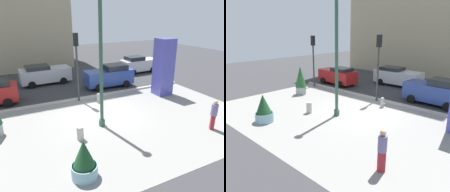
# 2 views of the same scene
# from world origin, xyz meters

# --- Properties ---
(ground_plane) EXTENTS (60.00, 60.00, 0.00)m
(ground_plane) POSITION_xyz_m (0.00, 4.00, 0.00)
(ground_plane) COLOR #38383A
(plaza_pavement) EXTENTS (18.00, 10.00, 0.02)m
(plaza_pavement) POSITION_xyz_m (0.00, -2.00, 0.00)
(plaza_pavement) COLOR gray
(plaza_pavement) RESTS_ON ground_plane
(curb_strip) EXTENTS (18.00, 0.24, 0.16)m
(curb_strip) POSITION_xyz_m (0.00, 3.12, 0.08)
(curb_strip) COLOR #B7B2A8
(curb_strip) RESTS_ON ground_plane
(lamp_post) EXTENTS (0.44, 0.44, 7.49)m
(lamp_post) POSITION_xyz_m (-0.71, -1.54, 3.66)
(lamp_post) COLOR #335642
(lamp_post) RESTS_ON ground_plane
(art_pillar_blue) EXTENTS (1.25, 1.25, 4.51)m
(art_pillar_blue) POSITION_xyz_m (5.99, 1.31, 2.25)
(art_pillar_blue) COLOR #4C4CAD
(art_pillar_blue) RESTS_ON ground_plane
(potted_plant_curbside) EXTENTS (1.08, 1.08, 1.71)m
(potted_plant_curbside) POSITION_xyz_m (-3.17, -5.28, 0.78)
(potted_plant_curbside) COLOR #7AA8B7
(potted_plant_curbside) RESTS_ON ground_plane
(fire_hydrant) EXTENTS (0.36, 0.26, 0.75)m
(fire_hydrant) POSITION_xyz_m (0.56, 1.89, 0.37)
(fire_hydrant) COLOR #99999E
(fire_hydrant) RESTS_ON ground_plane
(concrete_bollard) EXTENTS (0.36, 0.36, 0.75)m
(concrete_bollard) POSITION_xyz_m (-2.38, -2.46, 0.38)
(concrete_bollard) COLOR #B2ADA3
(concrete_bollard) RESTS_ON ground_plane
(traffic_light_far_side) EXTENTS (0.28, 0.42, 5.02)m
(traffic_light_far_side) POSITION_xyz_m (-0.63, 2.92, 3.35)
(traffic_light_far_side) COLOR #333833
(traffic_light_far_side) RESTS_ON ground_plane
(car_curb_east) EXTENTS (4.34, 2.06, 1.98)m
(car_curb_east) POSITION_xyz_m (3.04, 5.07, 0.98)
(car_curb_east) COLOR #2D4793
(car_curb_east) RESTS_ON ground_plane
(car_passing_lane) EXTENTS (4.61, 2.15, 1.79)m
(car_passing_lane) POSITION_xyz_m (-2.02, 8.58, 0.92)
(car_passing_lane) COLOR silver
(car_passing_lane) RESTS_ON ground_plane
(car_far_lane) EXTENTS (4.24, 2.02, 1.84)m
(car_far_lane) POSITION_xyz_m (8.25, 8.29, 0.93)
(car_far_lane) COLOR silver
(car_far_lane) RESTS_ON ground_plane
(pedestrian_on_sidewalk) EXTENTS (0.51, 0.51, 1.79)m
(pedestrian_on_sidewalk) POSITION_xyz_m (4.76, -4.78, 1.00)
(pedestrian_on_sidewalk) COLOR maroon
(pedestrian_on_sidewalk) RESTS_ON ground_plane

